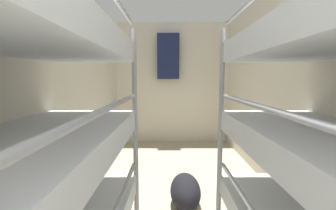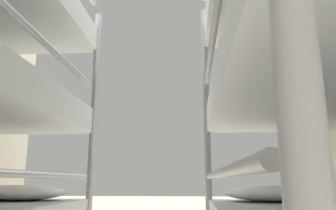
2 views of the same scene
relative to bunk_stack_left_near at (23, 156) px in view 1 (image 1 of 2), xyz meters
The scene contains 6 objects.
wall_left 1.23m from the bunk_stack_left_near, 110.66° to the left, with size 0.06×5.25×2.48m.
wall_right 2.28m from the bunk_stack_left_near, 29.81° to the left, with size 0.06×5.25×2.48m.
wall_back 3.81m from the bunk_stack_left_near, 78.32° to the left, with size 2.45×0.06×2.48m.
bunk_stack_left_near is the anchor object (origin of this frame).
duffel_bag 1.71m from the bunk_stack_left_near, 55.09° to the left, with size 0.32×0.57×0.32m.
hanging_coat 3.72m from the bunk_stack_left_near, 79.16° to the left, with size 0.44×0.12×0.90m.
Camera 1 is at (-0.09, 0.44, 1.33)m, focal length 24.00 mm.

